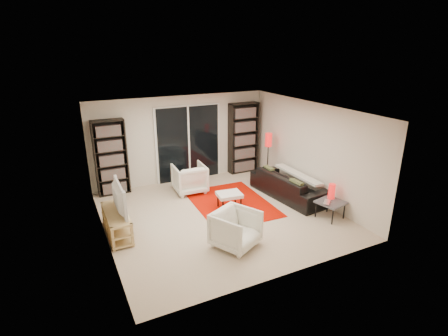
{
  "coord_description": "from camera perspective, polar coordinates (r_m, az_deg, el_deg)",
  "views": [
    {
      "loc": [
        -3.1,
        -6.5,
        3.68
      ],
      "look_at": [
        0.25,
        0.3,
        1.0
      ],
      "focal_mm": 28.0,
      "sensor_mm": 36.0,
      "label": 1
    }
  ],
  "objects": [
    {
      "name": "wall_left",
      "position": [
        6.99,
        -19.54,
        -2.51
      ],
      "size": [
        0.02,
        5.0,
        2.4
      ],
      "primitive_type": "cube",
      "color": "beige",
      "rests_on": "ground"
    },
    {
      "name": "sliding_door",
      "position": [
        9.91,
        -5.81,
        3.97
      ],
      "size": [
        1.92,
        0.08,
        2.16
      ],
      "color": "white",
      "rests_on": "ground"
    },
    {
      "name": "bookshelf_left",
      "position": [
        9.31,
        -17.97,
        1.6
      ],
      "size": [
        0.8,
        0.3,
        1.95
      ],
      "color": "black",
      "rests_on": "ground"
    },
    {
      "name": "ceiling",
      "position": [
        7.32,
        -0.73,
        9.39
      ],
      "size": [
        5.0,
        5.0,
        0.02
      ],
      "primitive_type": "cube",
      "color": "white",
      "rests_on": "wall_back"
    },
    {
      "name": "ottoman",
      "position": [
        8.22,
        0.88,
        -4.46
      ],
      "size": [
        0.61,
        0.52,
        0.4
      ],
      "color": "white",
      "rests_on": "floor"
    },
    {
      "name": "armchair_back",
      "position": [
        9.21,
        -5.64,
        -1.69
      ],
      "size": [
        0.84,
        0.86,
        0.75
      ],
      "primitive_type": "imported",
      "rotation": [
        0.0,
        0.0,
        3.09
      ],
      "color": "white",
      "rests_on": "floor"
    },
    {
      "name": "wall_back",
      "position": [
        9.84,
        -7.01,
        4.72
      ],
      "size": [
        5.0,
        0.02,
        2.4
      ],
      "primitive_type": "cube",
      "color": "beige",
      "rests_on": "ground"
    },
    {
      "name": "laptop",
      "position": [
        8.03,
        16.77,
        -5.42
      ],
      "size": [
        0.37,
        0.35,
        0.02
      ],
      "primitive_type": "imported",
      "rotation": [
        0.0,
        0.0,
        0.68
      ],
      "color": "silver",
      "rests_on": "side_table"
    },
    {
      "name": "tv_stand",
      "position": [
        7.51,
        -17.1,
        -8.53
      ],
      "size": [
        0.42,
        1.3,
        0.5
      ],
      "color": "tan",
      "rests_on": "floor"
    },
    {
      "name": "side_table",
      "position": [
        8.14,
        17.04,
        -5.51
      ],
      "size": [
        0.65,
        0.65,
        0.4
      ],
      "color": "#4B4B51",
      "rests_on": "floor"
    },
    {
      "name": "armchair_front",
      "position": [
        6.76,
        1.93,
        -9.95
      ],
      "size": [
        1.05,
        1.06,
        0.72
      ],
      "primitive_type": "imported",
      "rotation": [
        0.0,
        0.0,
        0.47
      ],
      "color": "white",
      "rests_on": "floor"
    },
    {
      "name": "tv",
      "position": [
        7.28,
        -17.37,
        -4.74
      ],
      "size": [
        0.15,
        1.06,
        0.61
      ],
      "primitive_type": "imported",
      "rotation": [
        0.0,
        0.0,
        1.56
      ],
      "color": "black",
      "rests_on": "tv_stand"
    },
    {
      "name": "table_lamp",
      "position": [
        8.24,
        17.17,
        -3.64
      ],
      "size": [
        0.15,
        0.15,
        0.34
      ],
      "primitive_type": "cylinder",
      "color": "red",
      "rests_on": "side_table"
    },
    {
      "name": "wall_right",
      "position": [
        8.93,
        13.95,
        2.76
      ],
      "size": [
        0.02,
        5.0,
        2.4
      ],
      "primitive_type": "cube",
      "color": "beige",
      "rests_on": "ground"
    },
    {
      "name": "sofa",
      "position": [
        9.03,
        10.48,
        -2.75
      ],
      "size": [
        1.07,
        2.24,
        0.63
      ],
      "primitive_type": "imported",
      "rotation": [
        0.0,
        0.0,
        1.68
      ],
      "color": "black",
      "rests_on": "floor"
    },
    {
      "name": "floor_lamp",
      "position": [
        9.85,
        7.25,
        3.8
      ],
      "size": [
        0.21,
        0.21,
        1.37
      ],
      "color": "black",
      "rests_on": "floor"
    },
    {
      "name": "floor",
      "position": [
        8.09,
        -0.66,
        -7.6
      ],
      "size": [
        5.0,
        5.0,
        0.0
      ],
      "primitive_type": "plane",
      "color": "beige",
      "rests_on": "ground"
    },
    {
      "name": "bookshelf_right",
      "position": [
        10.49,
        3.19,
        4.91
      ],
      "size": [
        0.9,
        0.3,
        2.1
      ],
      "color": "black",
      "rests_on": "ground"
    },
    {
      "name": "rug",
      "position": [
        8.63,
        1.16,
        -5.74
      ],
      "size": [
        1.83,
        2.42,
        0.01
      ],
      "primitive_type": "cube",
      "rotation": [
        0.0,
        0.0,
        -0.04
      ],
      "color": "#C70F00",
      "rests_on": "floor"
    },
    {
      "name": "wall_front",
      "position": [
        5.64,
        10.43,
        -6.97
      ],
      "size": [
        5.0,
        0.02,
        2.4
      ],
      "primitive_type": "cube",
      "color": "beige",
      "rests_on": "ground"
    }
  ]
}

